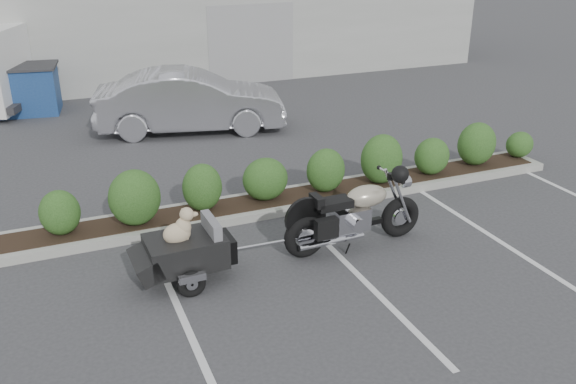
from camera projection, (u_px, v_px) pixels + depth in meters
name	position (u px, v px, depth m)	size (l,w,h in m)	color
ground	(269.00, 272.00, 9.25)	(90.00, 90.00, 0.00)	#38383A
planter_kerb	(277.00, 202.00, 11.44)	(12.00, 1.00, 0.15)	#9E9E93
building	(106.00, 12.00, 22.89)	(26.00, 10.00, 4.00)	#9EA099
motorcycle	(355.00, 215.00, 9.77)	(2.48, 0.84, 1.42)	black
pet_trailer	(184.00, 250.00, 8.83)	(1.97, 1.10, 1.18)	black
sedan	(190.00, 101.00, 15.51)	(1.65, 4.75, 1.56)	silver
dumpster	(21.00, 89.00, 17.10)	(2.23, 1.69, 1.35)	navy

